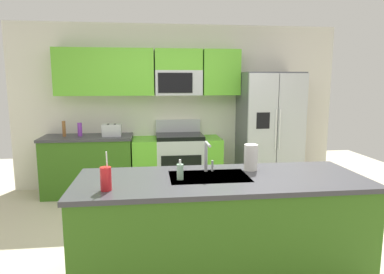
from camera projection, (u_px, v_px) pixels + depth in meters
ground_plane at (195, 242)px, 3.70m from camera, size 9.00×9.00×0.00m
kitchen_wall_unit at (169, 97)px, 5.49m from camera, size 5.20×0.43×2.60m
back_counter at (89, 165)px, 5.23m from camera, size 1.33×0.63×0.90m
range_oven at (177, 163)px, 5.39m from camera, size 1.36×0.61×1.10m
refrigerator at (269, 132)px, 5.42m from camera, size 0.90×0.76×1.85m
island_counter at (221, 227)px, 3.00m from camera, size 2.47×0.92×0.90m
toaster at (112, 130)px, 5.14m from camera, size 0.28×0.16×0.18m
pepper_mill at (64, 129)px, 5.10m from camera, size 0.05×0.05×0.23m
bottle_purple at (80, 129)px, 5.14m from camera, size 0.07×0.07×0.20m
sink_faucet at (207, 154)px, 3.08m from camera, size 0.08×0.21×0.28m
drink_cup_red at (106, 179)px, 2.57m from camera, size 0.08×0.08×0.30m
soap_dispenser at (180, 171)px, 2.86m from camera, size 0.06×0.06×0.17m
paper_towel_roll at (251, 157)px, 3.16m from camera, size 0.12×0.12×0.24m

